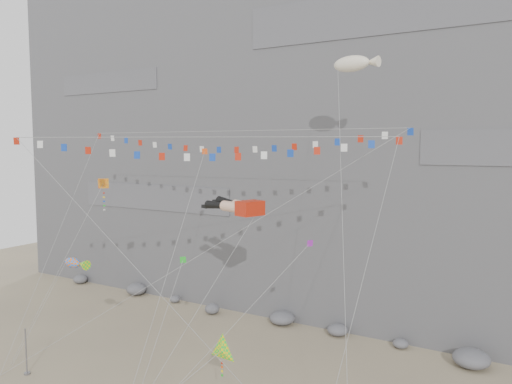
# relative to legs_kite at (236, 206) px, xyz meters

# --- Properties ---
(cliff) EXTENTS (80.00, 28.00, 50.00)m
(cliff) POSITION_rel_legs_kite_xyz_m (-0.66, 24.69, 11.81)
(cliff) COLOR slate
(cliff) RESTS_ON ground
(talus_boulders) EXTENTS (60.00, 3.00, 1.20)m
(talus_boulders) POSITION_rel_legs_kite_xyz_m (-0.66, 9.69, -12.59)
(talus_boulders) COLOR slate
(talus_boulders) RESTS_ON ground
(anchor_pole_left) EXTENTS (0.12, 0.12, 3.76)m
(anchor_pole_left) POSITION_rel_legs_kite_xyz_m (-13.07, -10.54, -11.31)
(anchor_pole_left) COLOR slate
(anchor_pole_left) RESTS_ON ground
(legs_kite) EXTENTS (6.75, 17.60, 19.84)m
(legs_kite) POSITION_rel_legs_kite_xyz_m (0.00, 0.00, 0.00)
(legs_kite) COLOR #B71F0B
(legs_kite) RESTS_ON ground
(flag_banner_upper) EXTENTS (31.99, 15.31, 27.19)m
(flag_banner_upper) POSITION_rel_legs_kite_xyz_m (-2.85, 3.08, 6.25)
(flag_banner_upper) COLOR #B71F0B
(flag_banner_upper) RESTS_ON ground
(flag_banner_lower) EXTENTS (26.04, 11.57, 22.39)m
(flag_banner_lower) POSITION_rel_legs_kite_xyz_m (0.00, -4.88, 5.56)
(flag_banner_lower) COLOR #B71F0B
(flag_banner_lower) RESTS_ON ground
(harlequin_kite) EXTENTS (5.48, 7.51, 16.78)m
(harlequin_kite) POSITION_rel_legs_kite_xyz_m (-11.31, -3.74, 1.63)
(harlequin_kite) COLOR red
(harlequin_kite) RESTS_ON ground
(fish_windsock) EXTENTS (6.26, 3.44, 10.15)m
(fish_windsock) POSITION_rel_legs_kite_xyz_m (-10.87, -7.59, -4.50)
(fish_windsock) COLOR #E55F0B
(fish_windsock) RESTS_ON ground
(delta_kite) EXTENTS (6.21, 6.71, 9.72)m
(delta_kite) POSITION_rel_legs_kite_xyz_m (4.95, -9.50, -7.79)
(delta_kite) COLOR yellow
(delta_kite) RESTS_ON ground
(blimp_windsock) EXTENTS (7.62, 15.26, 28.82)m
(blimp_windsock) POSITION_rel_legs_kite_xyz_m (8.32, 3.88, 11.31)
(blimp_windsock) COLOR #F9ECCD
(blimp_windsock) RESTS_ON ground
(small_kite_a) EXTENTS (2.84, 13.17, 21.77)m
(small_kite_a) POSITION_rel_legs_kite_xyz_m (-2.67, -0.86, 4.02)
(small_kite_a) COLOR #E84C13
(small_kite_a) RESTS_ON ground
(small_kite_b) EXTENTS (8.22, 10.13, 16.55)m
(small_kite_b) POSITION_rel_legs_kite_xyz_m (7.42, -2.32, -2.25)
(small_kite_b) COLOR purple
(small_kite_b) RESTS_ON ground
(small_kite_c) EXTENTS (2.60, 9.10, 12.82)m
(small_kite_c) POSITION_rel_legs_kite_xyz_m (-1.78, -4.88, -3.94)
(small_kite_c) COLOR green
(small_kite_c) RESTS_ON ground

